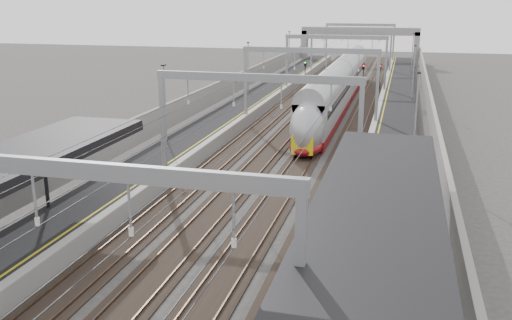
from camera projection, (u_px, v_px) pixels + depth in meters
The scene contains 12 objects.
platform_left at pixel (238, 113), 59.67m from camera, with size 4.00×120.00×1.00m, color black.
platform_right at pixel (395, 120), 55.80m from camera, with size 4.00×120.00×1.00m, color black.
tracks at pixel (313, 121), 57.86m from camera, with size 11.40×140.00×0.20m.
overhead_line at pixel (324, 54), 62.37m from camera, with size 13.00×140.00×6.60m.
canopy_right at pixel (369, 261), 15.40m from camera, with size 4.40×30.00×4.24m.
overbridge at pixel (360, 36), 107.68m from camera, with size 22.00×2.20×6.90m.
wall_left at pixel (209, 101), 60.14m from camera, with size 0.30×120.00×3.20m, color gray.
wall_right at pixel (429, 111), 54.73m from camera, with size 0.30×120.00×3.20m, color gray.
train at pixel (338, 91), 63.81m from camera, with size 2.66×48.49×4.21m.
signal_green at pixel (305, 68), 81.70m from camera, with size 0.32×0.32×3.48m.
signal_red_near at pixel (363, 72), 77.61m from camera, with size 0.32×0.32×3.48m.
signal_red_far at pixel (380, 72), 77.59m from camera, with size 0.32×0.32×3.48m.
Camera 1 is at (8.59, -11.42, 11.89)m, focal length 40.00 mm.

